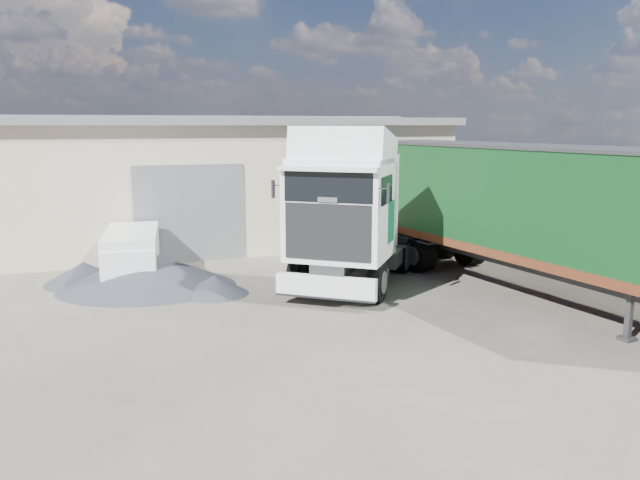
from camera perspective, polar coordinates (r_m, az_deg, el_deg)
name	(u,v)px	position (r m, az deg, el deg)	size (l,w,h in m)	color
ground	(333,343)	(14.77, 1.22, -9.39)	(120.00, 120.00, 0.00)	#27241F
warehouse	(79,180)	(29.17, -21.20, 5.16)	(30.60, 12.60, 5.42)	beige
brick_boundary_wall	(565,226)	(25.32, 21.49, 1.20)	(0.35, 26.00, 2.50)	maroon
tractor_unit	(349,221)	(19.20, 2.71, 1.73)	(6.62, 7.52, 4.99)	black
box_trailer	(527,204)	(19.50, 18.37, 3.14)	(4.86, 13.63, 4.44)	#2D2D30
panel_van	(132,255)	(21.15, -16.83, -1.36)	(2.01, 4.12, 1.63)	black
gravel_heap	(144,271)	(20.25, -15.79, -2.72)	(6.49, 6.29, 1.15)	black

